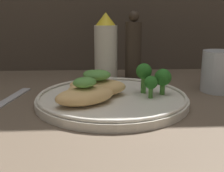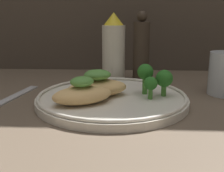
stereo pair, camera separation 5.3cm
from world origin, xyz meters
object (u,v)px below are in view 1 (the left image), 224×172
object	(u,v)px
plate	(112,98)
drinking_glass	(220,71)
broccoli_bunch	(153,77)
sauce_bottle	(106,49)
pepper_grinder	(133,49)

from	to	relation	value
plate	drinking_glass	bearing A→B (deg)	17.32
broccoli_bunch	drinking_glass	world-z (taller)	drinking_glass
sauce_bottle	drinking_glass	size ratio (longest dim) A/B	1.90
plate	sauce_bottle	distance (cm)	20.12
sauce_bottle	drinking_glass	bearing A→B (deg)	-24.76
plate	sauce_bottle	xyz separation A→B (cm)	(-0.56, 18.79, 7.16)
drinking_glass	pepper_grinder	bearing A→B (deg)	147.32
broccoli_bunch	plate	bearing A→B (deg)	-174.21
broccoli_bunch	drinking_glass	distance (cm)	17.34
plate	pepper_grinder	xyz separation A→B (cm)	(6.33, 18.79, 7.01)
broccoli_bunch	sauce_bottle	size ratio (longest dim) A/B	0.39
broccoli_bunch	pepper_grinder	size ratio (longest dim) A/B	0.38
sauce_bottle	broccoli_bunch	bearing A→B (deg)	-64.61
plate	drinking_glass	world-z (taller)	drinking_glass
plate	broccoli_bunch	world-z (taller)	broccoli_bunch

